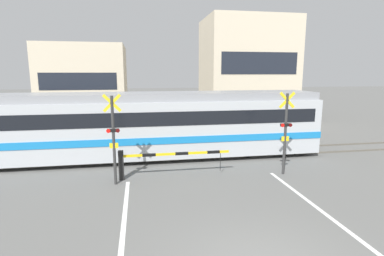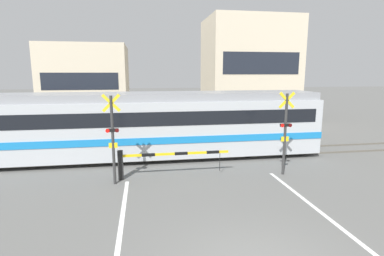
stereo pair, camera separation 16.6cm
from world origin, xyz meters
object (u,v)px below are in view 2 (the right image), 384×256
object	(u,v)px
crossing_barrier_far	(216,130)
crossing_signal_right	(285,130)
crossing_signal_left	(113,135)
pedestrian	(197,123)
commuter_train	(130,124)
crossing_barrier_near	(151,159)

from	to	relation	value
crossing_barrier_far	crossing_signal_right	xyz separation A→B (m)	(1.41, -6.05, 1.12)
crossing_signal_left	pedestrian	size ratio (longest dim) A/B	2.21
crossing_barrier_far	crossing_signal_left	distance (m)	8.24
pedestrian	crossing_barrier_far	bearing A→B (deg)	-69.30
crossing_signal_right	pedestrian	distance (m)	8.49
commuter_train	crossing_signal_right	bearing A→B (deg)	-28.33
crossing_barrier_far	crossing_signal_right	world-z (taller)	crossing_signal_right
commuter_train	crossing_barrier_far	world-z (taller)	commuter_train
crossing_barrier_near	crossing_signal_left	bearing A→B (deg)	-161.78
crossing_barrier_near	crossing_signal_left	distance (m)	1.86
crossing_barrier_near	pedestrian	bearing A→B (deg)	66.87
crossing_signal_left	pedestrian	xyz separation A→B (m)	(4.69, 8.14, -1.02)
commuter_train	crossing_signal_right	xyz separation A→B (m)	(6.41, -3.46, 0.17)
crossing_signal_left	crossing_signal_right	xyz separation A→B (m)	(6.89, 0.00, 0.00)
crossing_barrier_near	crossing_signal_right	xyz separation A→B (m)	(5.48, -0.46, 1.12)
crossing_barrier_near	pedestrian	distance (m)	8.34
crossing_barrier_near	crossing_signal_right	bearing A→B (deg)	-4.85
crossing_barrier_near	crossing_barrier_far	distance (m)	6.91
crossing_barrier_far	crossing_signal_left	bearing A→B (deg)	-132.16
crossing_signal_right	pedestrian	size ratio (longest dim) A/B	2.21
commuter_train	pedestrian	world-z (taller)	commuter_train
pedestrian	crossing_signal_left	bearing A→B (deg)	-119.95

